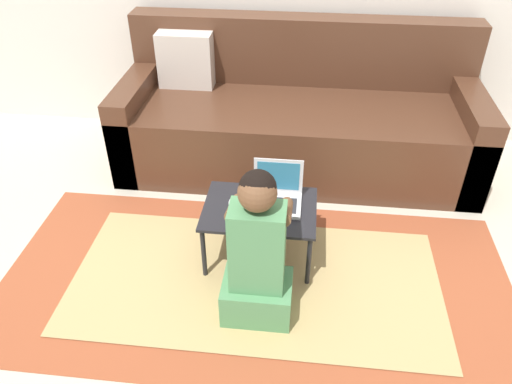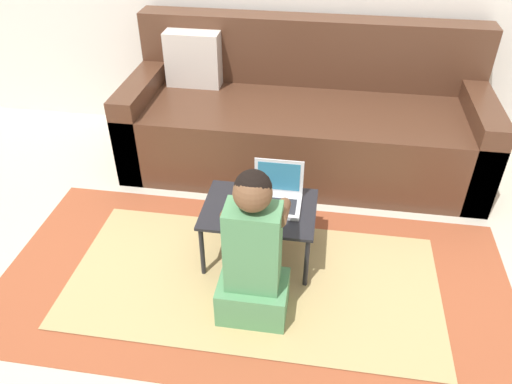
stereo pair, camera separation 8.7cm
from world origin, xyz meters
The scene contains 7 objects.
ground_plane centered at (0.00, 0.00, 0.00)m, with size 16.00×16.00×0.00m, color beige.
area_rug centered at (0.05, 0.00, 0.00)m, with size 2.57×1.27×0.01m.
couch centered at (0.19, 1.20, 0.31)m, with size 2.28×0.87×0.90m.
laptop_desk centered at (0.05, 0.20, 0.29)m, with size 0.57×0.41×0.32m.
laptop centered at (0.13, 0.24, 0.36)m, with size 0.25×0.21×0.22m.
computer_mouse centered at (-0.07, 0.20, 0.34)m, with size 0.08×0.10×0.04m.
person_seated centered at (0.08, -0.19, 0.35)m, with size 0.32×0.35×0.79m.
Camera 1 is at (0.25, -1.78, 1.85)m, focal length 35.00 mm.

